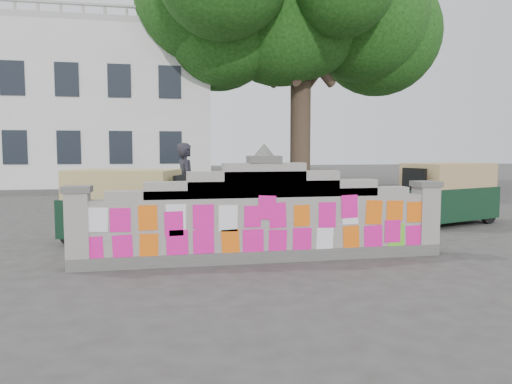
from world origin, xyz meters
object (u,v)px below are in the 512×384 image
(rickshaw_left, at_px, (127,205))
(rickshaw_right, at_px, (446,193))
(cyclist_rider, at_px, (186,196))
(pedestrian, at_px, (271,195))
(cyclist_bike, at_px, (186,212))

(rickshaw_left, distance_m, rickshaw_right, 7.92)
(cyclist_rider, relative_size, rickshaw_right, 0.62)
(pedestrian, relative_size, rickshaw_left, 0.56)
(rickshaw_left, bearing_deg, cyclist_bike, 41.19)
(cyclist_rider, distance_m, rickshaw_left, 1.34)
(pedestrian, bearing_deg, cyclist_bike, -109.24)
(rickshaw_right, bearing_deg, cyclist_rider, -14.60)
(cyclist_bike, height_order, rickshaw_right, rickshaw_right)
(pedestrian, bearing_deg, rickshaw_right, 39.02)
(rickshaw_right, bearing_deg, rickshaw_left, -11.82)
(rickshaw_left, height_order, rickshaw_right, rickshaw_right)
(cyclist_bike, bearing_deg, rickshaw_right, -91.70)
(pedestrian, height_order, rickshaw_right, pedestrian)
(pedestrian, distance_m, rickshaw_right, 4.50)
(rickshaw_right, bearing_deg, cyclist_bike, -14.60)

